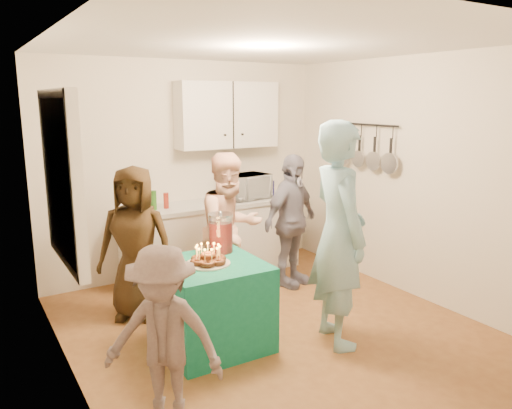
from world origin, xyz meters
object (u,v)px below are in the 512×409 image
woman_back_left (136,243)px  woman_back_center (230,230)px  woman_back_right (291,221)px  child_near_left (163,338)px  microwave (246,187)px  man_birthday (339,235)px  counter (213,240)px  punch_jar (221,234)px  party_table (212,304)px

woman_back_left → woman_back_center: (0.95, -0.20, 0.05)m
woman_back_right → child_near_left: (-2.20, -1.69, -0.15)m
woman_back_center → woman_back_right: 0.86m
microwave → woman_back_center: size_ratio=0.34×
woman_back_left → woman_back_right: 1.81m
child_near_left → microwave: bearing=92.3°
man_birthday → child_near_left: bearing=116.0°
counter → punch_jar: (-0.62, -1.41, 0.50)m
woman_back_left → woman_back_right: woman_back_right is taller
counter → party_table: (-0.84, -1.66, -0.05)m
woman_back_left → child_near_left: (-0.40, -1.77, -0.14)m
woman_back_center → child_near_left: woman_back_center is taller
punch_jar → woman_back_right: bearing=26.4°
woman_back_center → child_near_left: bearing=-138.0°
man_birthday → woman_back_right: size_ratio=1.28×
counter → party_table: 1.86m
party_table → punch_jar: 0.64m
woman_back_left → punch_jar: bearing=-14.1°
punch_jar → woman_back_left: 0.92m
child_near_left → woman_back_right: bearing=79.6°
woman_back_left → woman_back_center: bearing=23.8°
woman_back_left → child_near_left: woman_back_left is taller
microwave → woman_back_right: bearing=-89.9°
microwave → woman_back_right: 0.86m
man_birthday → woman_back_left: 1.98m
microwave → counter: bearing=171.4°
woman_back_center → child_near_left: size_ratio=1.29×
counter → man_birthday: man_birthday is taller
punch_jar → woman_back_left: woman_back_left is taller
woman_back_right → child_near_left: 2.78m
punch_jar → woman_back_center: (0.37, 0.49, -0.12)m
counter → woman_back_center: bearing=-105.2°
woman_back_right → woman_back_center: bearing=168.3°
microwave → party_table: size_ratio=0.65×
man_birthday → child_near_left: size_ratio=1.58×
woman_back_center → woman_back_right: (0.85, 0.12, -0.04)m
child_near_left → counter: bearing=99.4°
man_birthday → woman_back_center: man_birthday is taller
counter → microwave: microwave is taller
microwave → man_birthday: bearing=-107.4°
punch_jar → woman_back_center: 0.62m
woman_back_right → punch_jar: bearing=-173.1°
microwave → woman_back_right: woman_back_right is taller
punch_jar → child_near_left: child_near_left is taller
punch_jar → party_table: bearing=-131.5°
woman_back_center → child_near_left: 2.08m
woman_back_right → man_birthday: bearing=-128.1°
woman_back_center → child_near_left: (-1.35, -1.57, -0.18)m
microwave → child_near_left: 3.28m
counter → man_birthday: (0.15, -2.15, 0.56)m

